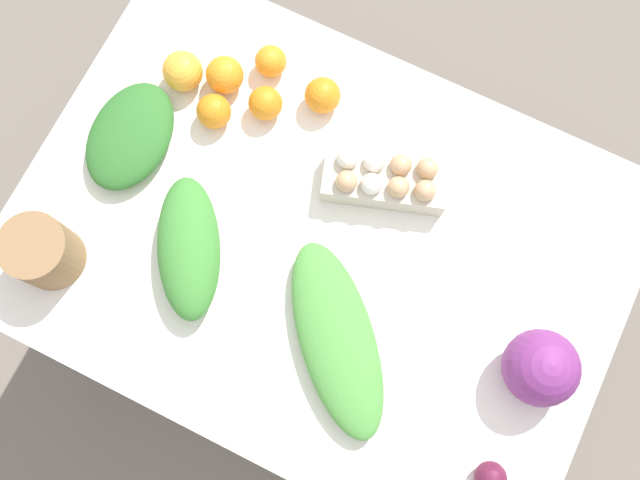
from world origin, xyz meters
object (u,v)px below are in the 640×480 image
(orange_1, at_px, (323,95))
(orange_5, at_px, (271,61))
(cabbage_purple, at_px, (541,368))
(greens_bunch_beet_tops, at_px, (189,248))
(orange_2, at_px, (225,75))
(egg_carton, at_px, (385,179))
(orange_4, at_px, (214,111))
(paper_bag, at_px, (43,252))
(greens_bunch_chard, at_px, (130,136))
(beet_root, at_px, (490,478))
(orange_0, at_px, (183,71))
(greens_bunch_dandelion, at_px, (337,339))
(orange_3, at_px, (265,103))

(orange_1, relative_size, orange_5, 1.13)
(cabbage_purple, height_order, greens_bunch_beet_tops, cabbage_purple)
(cabbage_purple, xyz_separation_m, orange_2, (-0.80, 0.27, -0.03))
(cabbage_purple, relative_size, egg_carton, 0.54)
(egg_carton, distance_m, orange_4, 0.37)
(paper_bag, distance_m, greens_bunch_chard, 0.29)
(orange_2, bearing_deg, greens_bunch_beet_tops, -72.89)
(beet_root, bearing_deg, orange_2, 148.73)
(greens_bunch_chard, xyz_separation_m, orange_2, (0.11, 0.20, 0.01))
(egg_carton, distance_m, orange_0, 0.47)
(orange_2, bearing_deg, orange_1, 13.67)
(paper_bag, relative_size, orange_2, 1.66)
(beet_root, relative_size, orange_2, 0.76)
(greens_bunch_beet_tops, height_order, orange_2, greens_bunch_beet_tops)
(greens_bunch_chard, bearing_deg, egg_carton, 15.64)
(greens_bunch_dandelion, bearing_deg, paper_bag, -169.97)
(egg_carton, xyz_separation_m, orange_3, (-0.29, 0.04, -0.01))
(orange_3, bearing_deg, greens_bunch_dandelion, -47.17)
(cabbage_purple, distance_m, egg_carton, 0.46)
(greens_bunch_chard, height_order, beet_root, greens_bunch_chard)
(greens_bunch_chard, xyz_separation_m, orange_3, (0.21, 0.18, 0.00))
(egg_carton, distance_m, orange_2, 0.39)
(orange_0, bearing_deg, orange_3, 4.43)
(greens_bunch_chard, distance_m, orange_1, 0.40)
(orange_3, height_order, orange_4, same)
(egg_carton, distance_m, greens_bunch_dandelion, 0.33)
(greens_bunch_dandelion, bearing_deg, orange_2, 139.05)
(paper_bag, height_order, greens_bunch_chard, paper_bag)
(greens_bunch_beet_tops, xyz_separation_m, greens_bunch_dandelion, (0.33, -0.03, -0.01))
(paper_bag, bearing_deg, beet_root, -0.11)
(paper_bag, distance_m, orange_0, 0.46)
(orange_3, bearing_deg, paper_bag, -116.71)
(cabbage_purple, distance_m, greens_bunch_dandelion, 0.38)
(orange_2, distance_m, orange_3, 0.10)
(greens_bunch_chard, bearing_deg, cabbage_purple, -4.44)
(cabbage_purple, xyz_separation_m, orange_3, (-0.70, 0.25, -0.04))
(orange_4, bearing_deg, egg_carton, 3.10)
(greens_bunch_beet_tops, xyz_separation_m, orange_1, (0.09, 0.40, -0.01))
(cabbage_purple, bearing_deg, greens_bunch_dandelion, -162.51)
(orange_3, bearing_deg, orange_4, -144.23)
(greens_bunch_chard, relative_size, orange_3, 3.41)
(greens_bunch_beet_tops, xyz_separation_m, orange_5, (-0.04, 0.42, -0.01))
(orange_2, distance_m, orange_4, 0.08)
(egg_carton, bearing_deg, orange_2, 152.81)
(paper_bag, xyz_separation_m, greens_bunch_dandelion, (0.57, 0.10, -0.03))
(egg_carton, relative_size, paper_bag, 2.05)
(paper_bag, relative_size, orange_1, 1.73)
(orange_4, xyz_separation_m, orange_5, (0.05, 0.15, -0.00))
(greens_bunch_chard, height_order, orange_3, orange_3)
(egg_carton, bearing_deg, paper_bag, -159.38)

